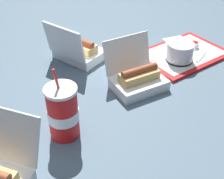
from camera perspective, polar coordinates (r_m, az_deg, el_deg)
name	(u,v)px	position (r m, az deg, el deg)	size (l,w,h in m)	color
ground_plane	(111,95)	(1.13, -0.25, -0.97)	(3.20, 3.20, 0.00)	#4C6070
food_tray	(182,54)	(1.40, 12.75, 6.29)	(0.41, 0.32, 0.01)	red
cake_container	(180,52)	(1.32, 12.33, 6.63)	(0.11, 0.11, 0.08)	black
ketchup_cup	(194,44)	(1.45, 14.83, 7.98)	(0.04, 0.04, 0.02)	white
napkin_stack	(177,42)	(1.48, 11.75, 8.52)	(0.10, 0.10, 0.00)	white
plastic_fork	(201,56)	(1.39, 16.03, 5.87)	(0.11, 0.01, 0.01)	white
clamshell_hotdog_back	(78,50)	(1.33, -6.25, 7.16)	(0.24, 0.25, 0.18)	white
clamshell_hotdog_front	(137,78)	(1.15, 4.67, 2.14)	(0.20, 0.19, 0.17)	white
soda_cup_center	(63,112)	(0.93, -8.95, -4.16)	(0.10, 0.10, 0.23)	red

